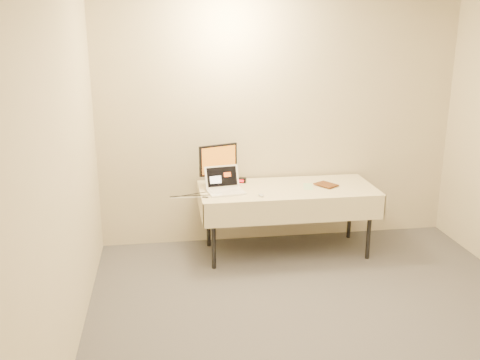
{
  "coord_description": "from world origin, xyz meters",
  "views": [
    {
      "loc": [
        -1.28,
        -3.23,
        2.41
      ],
      "look_at": [
        -0.52,
        1.99,
        0.86
      ],
      "focal_mm": 40.0,
      "sensor_mm": 36.0,
      "label": 1
    }
  ],
  "objects": [
    {
      "name": "usb_dongle",
      "position": [
        -0.89,
        1.83,
        0.74
      ],
      "size": [
        0.06,
        0.04,
        0.01
      ],
      "primitive_type": "cube",
      "rotation": [
        0.0,
        0.0,
        -0.38
      ],
      "color": "black",
      "rests_on": "table"
    },
    {
      "name": "laptop",
      "position": [
        -0.68,
        2.02,
        0.8
      ],
      "size": [
        0.41,
        0.39,
        0.24
      ],
      "rotation": [
        0.0,
        0.0,
        0.16
      ],
      "color": "white",
      "rests_on": "table"
    },
    {
      "name": "clicker",
      "position": [
        -0.33,
        1.79,
        0.75
      ],
      "size": [
        0.07,
        0.1,
        0.02
      ],
      "primitive_type": "ellipsoid",
      "rotation": [
        0.0,
        0.0,
        0.28
      ],
      "color": "silver",
      "rests_on": "table"
    },
    {
      "name": "paper_form",
      "position": [
        0.23,
        2.05,
        0.74
      ],
      "size": [
        0.15,
        0.26,
        0.0
      ],
      "primitive_type": "cube",
      "rotation": [
        0.0,
        0.0,
        -0.23
      ],
      "color": "#B4DFB1",
      "rests_on": "table"
    },
    {
      "name": "table",
      "position": [
        0.0,
        2.05,
        0.68
      ],
      "size": [
        1.86,
        0.81,
        0.74
      ],
      "color": "black",
      "rests_on": "ground"
    },
    {
      "name": "monitor",
      "position": [
        -0.71,
        2.24,
        1.0
      ],
      "size": [
        0.42,
        0.19,
        0.45
      ],
      "rotation": [
        0.0,
        0.0,
        0.35
      ],
      "color": "black",
      "rests_on": "table"
    },
    {
      "name": "book",
      "position": [
        0.36,
        2.0,
        0.85
      ],
      "size": [
        0.15,
        0.11,
        0.22
      ],
      "primitive_type": "imported",
      "rotation": [
        0.0,
        0.0,
        0.56
      ],
      "color": "brown",
      "rests_on": "table"
    },
    {
      "name": "alarm_clock",
      "position": [
        -0.47,
        2.3,
        0.77
      ],
      "size": [
        0.14,
        0.1,
        0.06
      ],
      "rotation": [
        0.0,
        0.0,
        -0.35
      ],
      "color": "black",
      "rests_on": "table"
    },
    {
      "name": "back_wall",
      "position": [
        0.0,
        2.5,
        1.35
      ],
      "size": [
        4.0,
        0.1,
        2.7
      ],
      "primitive_type": "cube",
      "color": "beige",
      "rests_on": "ground"
    }
  ]
}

